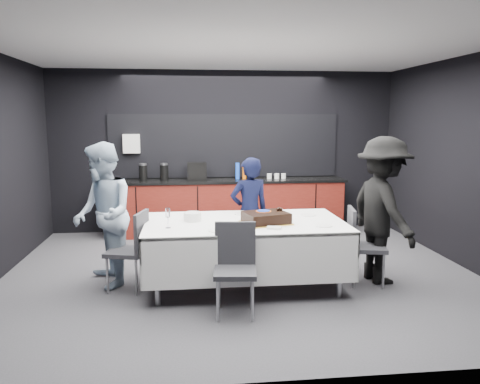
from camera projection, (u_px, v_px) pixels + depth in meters
name	position (u px, v px, depth m)	size (l,w,h in m)	color
ground	(241.00, 274.00, 6.00)	(6.00, 6.00, 0.00)	#46464B
room_shell	(241.00, 128.00, 5.71)	(6.04, 5.04, 2.82)	white
kitchenette	(225.00, 202.00, 8.09)	(4.10, 0.64, 2.05)	#58140D
party_table	(245.00, 233.00, 5.51)	(2.32, 1.32, 0.78)	#99999E
cake_assembly	(266.00, 218.00, 5.38)	(0.61, 0.54, 0.16)	#EEB846
plate_stack	(193.00, 217.00, 5.51)	(0.21, 0.21, 0.10)	white
loose_plate_near	(217.00, 230.00, 5.03)	(0.20, 0.20, 0.01)	white
loose_plate_right_a	(308.00, 215.00, 5.84)	(0.20, 0.20, 0.01)	white
loose_plate_right_b	(324.00, 226.00, 5.24)	(0.19, 0.19, 0.01)	white
loose_plate_far	(242.00, 214.00, 5.89)	(0.19, 0.19, 0.01)	white
fork_pile	(274.00, 228.00, 5.10)	(0.16, 0.10, 0.02)	white
champagne_flute	(168.00, 214.00, 5.13)	(0.06, 0.06, 0.22)	white
chair_left	(133.00, 245.00, 5.37)	(0.51, 0.51, 0.92)	#2F2F34
chair_right	(360.00, 240.00, 5.57)	(0.49, 0.49, 0.92)	#2F2F34
chair_near	(235.00, 262.00, 4.75)	(0.46, 0.46, 0.92)	#2F2F34
person_center	(249.00, 212.00, 6.22)	(0.54, 0.35, 1.47)	black
person_left	(103.00, 215.00, 5.48)	(0.83, 0.65, 1.71)	#A7BDD3
person_right	(383.00, 210.00, 5.62)	(1.14, 0.66, 1.77)	black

